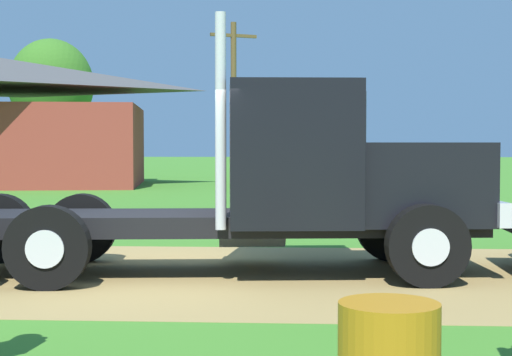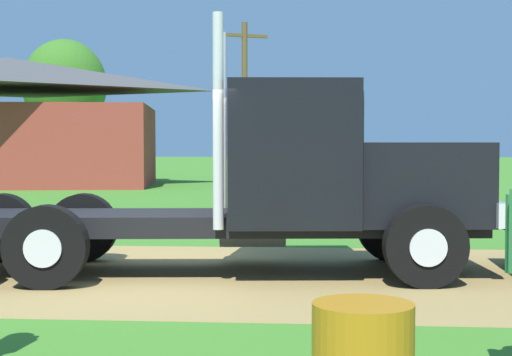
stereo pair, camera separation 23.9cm
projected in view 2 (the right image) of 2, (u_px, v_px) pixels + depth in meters
ground_plane at (155, 274)px, 10.88m from camera, size 200.00×200.00×0.00m
dirt_track at (155, 274)px, 10.88m from camera, size 120.00×5.77×0.01m
truck_foreground_white at (283, 185)px, 10.91m from camera, size 8.25×3.21×3.48m
shed_building at (7, 123)px, 34.13m from camera, size 14.06×9.87×5.59m
utility_pole_near at (245, 98)px, 35.44m from camera, size 2.06×1.04×7.32m
tree_mid at (65, 86)px, 48.22m from camera, size 5.15×5.15×8.28m
tree_right at (334, 112)px, 51.89m from camera, size 3.38×3.38×5.84m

